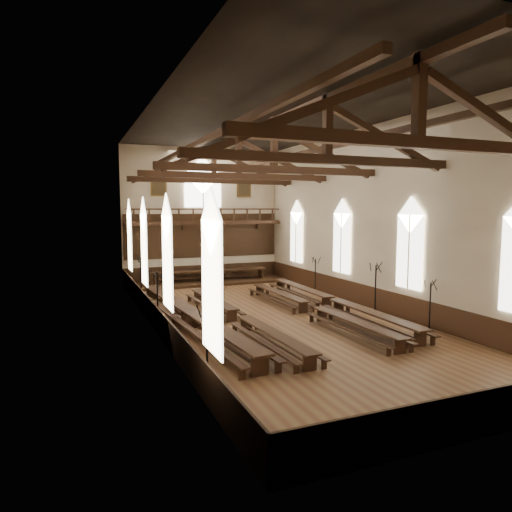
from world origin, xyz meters
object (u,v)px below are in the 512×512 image
(refectory_row_a, at_px, (189,314))
(candelabrum_left_mid, at_px, (158,306))
(candelabrum_left_near, at_px, (207,360))
(candelabrum_right_near, at_px, (430,315))
(high_table, at_px, (210,272))
(candelabrum_right_mid, at_px, (375,297))
(dais, at_px, (210,282))
(refectory_row_b, at_px, (239,316))
(refectory_row_d, at_px, (333,301))
(candelabrum_left_far, at_px, (141,287))
(candelabrum_right_far, at_px, (315,281))
(refectory_row_c, at_px, (312,308))

(refectory_row_a, distance_m, candelabrum_left_mid, 1.94)
(candelabrum_left_near, bearing_deg, candelabrum_right_near, 12.00)
(high_table, height_order, candelabrum_right_mid, candelabrum_right_mid)
(dais, relative_size, candelabrum_left_mid, 4.41)
(refectory_row_b, height_order, refectory_row_d, refectory_row_d)
(refectory_row_d, distance_m, candelabrum_left_far, 11.37)
(refectory_row_b, bearing_deg, candelabrum_right_far, 39.80)
(refectory_row_b, xyz_separation_m, candelabrum_left_mid, (-3.34, 2.36, 0.30))
(candelabrum_left_far, distance_m, candelabrum_right_mid, 13.58)
(candelabrum_left_mid, relative_size, candelabrum_right_far, 1.11)
(candelabrum_left_near, xyz_separation_m, candelabrum_right_near, (11.10, 2.36, -0.07))
(candelabrum_left_mid, distance_m, candelabrum_left_far, 5.50)
(candelabrum_right_near, bearing_deg, high_table, 108.74)
(dais, height_order, high_table, high_table)
(dais, height_order, candelabrum_left_far, candelabrum_left_far)
(high_table, bearing_deg, candelabrum_right_mid, -65.80)
(refectory_row_c, relative_size, candelabrum_left_near, 5.32)
(candelabrum_right_near, relative_size, candelabrum_right_far, 1.00)
(refectory_row_b, relative_size, dais, 1.19)
(refectory_row_c, bearing_deg, refectory_row_a, 175.20)
(refectory_row_c, relative_size, candelabrum_left_far, 4.89)
(refectory_row_c, xyz_separation_m, candelabrum_right_far, (3.67, 6.15, 0.23))
(candelabrum_left_far, xyz_separation_m, candelabrum_right_far, (11.10, -1.39, -0.14))
(high_table, xyz_separation_m, candelabrum_right_mid, (5.52, -12.29, -0.07))
(refectory_row_d, distance_m, candelabrum_right_mid, 2.26)
(high_table, xyz_separation_m, candelabrum_right_near, (5.52, -16.27, -0.17))
(candelabrum_left_mid, bearing_deg, candelabrum_right_far, 20.29)
(candelabrum_left_mid, xyz_separation_m, candelabrum_right_far, (11.10, 4.10, -0.08))
(high_table, bearing_deg, refectory_row_d, -72.51)
(refectory_row_b, height_order, candelabrum_right_mid, candelabrum_right_mid)
(dais, distance_m, candelabrum_left_far, 7.18)
(refectory_row_c, distance_m, dais, 12.16)
(candelabrum_left_mid, bearing_deg, high_table, 60.76)
(refectory_row_b, bearing_deg, candelabrum_left_far, 113.02)
(dais, bearing_deg, refectory_row_a, -110.90)
(candelabrum_left_near, bearing_deg, candelabrum_left_far, 90.00)
(candelabrum_left_mid, bearing_deg, refectory_row_b, -35.27)
(refectory_row_a, relative_size, refectory_row_d, 1.06)
(candelabrum_right_near, bearing_deg, dais, 108.74)
(refectory_row_a, distance_m, candelabrum_right_far, 11.40)
(high_table, distance_m, candelabrum_left_near, 19.45)
(dais, bearing_deg, refectory_row_c, -81.25)
(high_table, height_order, candelabrum_left_near, candelabrum_left_near)
(high_table, bearing_deg, candelabrum_left_mid, -119.24)
(candelabrum_right_mid, distance_m, candelabrum_right_far, 6.43)
(high_table, relative_size, candelabrum_left_mid, 3.34)
(candelabrum_left_far, bearing_deg, candelabrum_left_near, -90.00)
(refectory_row_b, bearing_deg, high_table, 79.70)
(refectory_row_b, relative_size, candelabrum_left_mid, 5.26)
(dais, distance_m, candelabrum_right_far, 8.07)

